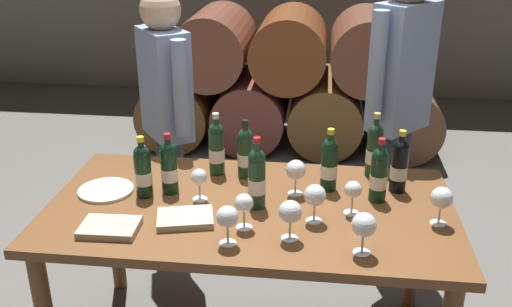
# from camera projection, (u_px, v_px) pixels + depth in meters

# --- Properties ---
(barrel_stack) EXTENTS (2.49, 0.90, 1.15)m
(barrel_stack) POSITION_uv_depth(u_px,v_px,m) (289.00, 83.00, 4.86)
(barrel_stack) COLOR brown
(barrel_stack) RESTS_ON ground_plane
(dining_table) EXTENTS (1.70, 0.90, 0.76)m
(dining_table) POSITION_uv_depth(u_px,v_px,m) (250.00, 224.00, 2.44)
(dining_table) COLOR brown
(dining_table) RESTS_ON ground_plane
(wine_bottle_0) EXTENTS (0.07, 0.07, 0.27)m
(wine_bottle_0) POSITION_uv_depth(u_px,v_px,m) (169.00, 167.00, 2.47)
(wine_bottle_0) COLOR black
(wine_bottle_0) RESTS_ON dining_table
(wine_bottle_1) EXTENTS (0.07, 0.07, 0.31)m
(wine_bottle_1) POSITION_uv_depth(u_px,v_px,m) (257.00, 178.00, 2.34)
(wine_bottle_1) COLOR #19381E
(wine_bottle_1) RESTS_ON dining_table
(wine_bottle_2) EXTENTS (0.07, 0.07, 0.29)m
(wine_bottle_2) POSITION_uv_depth(u_px,v_px,m) (329.00, 164.00, 2.49)
(wine_bottle_2) COLOR black
(wine_bottle_2) RESTS_ON dining_table
(wine_bottle_3) EXTENTS (0.07, 0.07, 0.31)m
(wine_bottle_3) POSITION_uv_depth(u_px,v_px,m) (374.00, 149.00, 2.62)
(wine_bottle_3) COLOR #19381E
(wine_bottle_3) RESTS_ON dining_table
(wine_bottle_4) EXTENTS (0.07, 0.07, 0.28)m
(wine_bottle_4) POSITION_uv_depth(u_px,v_px,m) (379.00, 174.00, 2.40)
(wine_bottle_4) COLOR black
(wine_bottle_4) RESTS_ON dining_table
(wine_bottle_5) EXTENTS (0.07, 0.07, 0.30)m
(wine_bottle_5) POSITION_uv_depth(u_px,v_px,m) (217.00, 148.00, 2.64)
(wine_bottle_5) COLOR #19381E
(wine_bottle_5) RESTS_ON dining_table
(wine_bottle_6) EXTENTS (0.07, 0.07, 0.27)m
(wine_bottle_6) POSITION_uv_depth(u_px,v_px,m) (143.00, 170.00, 2.43)
(wine_bottle_6) COLOR black
(wine_bottle_6) RESTS_ON dining_table
(wine_bottle_7) EXTENTS (0.07, 0.07, 0.28)m
(wine_bottle_7) POSITION_uv_depth(u_px,v_px,m) (245.00, 152.00, 2.62)
(wine_bottle_7) COLOR #19381E
(wine_bottle_7) RESTS_ON dining_table
(wine_bottle_8) EXTENTS (0.07, 0.07, 0.28)m
(wine_bottle_8) POSITION_uv_depth(u_px,v_px,m) (399.00, 165.00, 2.48)
(wine_bottle_8) COLOR black
(wine_bottle_8) RESTS_ON dining_table
(wine_glass_0) EXTENTS (0.09, 0.09, 0.16)m
(wine_glass_0) POSITION_uv_depth(u_px,v_px,m) (315.00, 196.00, 2.23)
(wine_glass_0) COLOR white
(wine_glass_0) RESTS_ON dining_table
(wine_glass_1) EXTENTS (0.09, 0.09, 0.16)m
(wine_glass_1) POSITION_uv_depth(u_px,v_px,m) (296.00, 171.00, 2.45)
(wine_glass_1) COLOR white
(wine_glass_1) RESTS_ON dining_table
(wine_glass_2) EXTENTS (0.09, 0.09, 0.16)m
(wine_glass_2) POSITION_uv_depth(u_px,v_px,m) (290.00, 213.00, 2.11)
(wine_glass_2) COLOR white
(wine_glass_2) RESTS_ON dining_table
(wine_glass_3) EXTENTS (0.07, 0.07, 0.15)m
(wine_glass_3) POSITION_uv_depth(u_px,v_px,m) (353.00, 191.00, 2.30)
(wine_glass_3) COLOR white
(wine_glass_3) RESTS_ON dining_table
(wine_glass_4) EXTENTS (0.07, 0.07, 0.15)m
(wine_glass_4) POSITION_uv_depth(u_px,v_px,m) (243.00, 204.00, 2.19)
(wine_glass_4) COLOR white
(wine_glass_4) RESTS_ON dining_table
(wine_glass_5) EXTENTS (0.08, 0.08, 0.16)m
(wine_glass_5) POSITION_uv_depth(u_px,v_px,m) (227.00, 218.00, 2.08)
(wine_glass_5) COLOR white
(wine_glass_5) RESTS_ON dining_table
(wine_glass_6) EXTENTS (0.09, 0.09, 0.16)m
(wine_glass_6) POSITION_uv_depth(u_px,v_px,m) (442.00, 199.00, 2.21)
(wine_glass_6) COLOR white
(wine_glass_6) RESTS_ON dining_table
(wine_glass_7) EXTENTS (0.07, 0.07, 0.14)m
(wine_glass_7) POSITION_uv_depth(u_px,v_px,m) (199.00, 178.00, 2.41)
(wine_glass_7) COLOR white
(wine_glass_7) RESTS_ON dining_table
(wine_glass_8) EXTENTS (0.09, 0.09, 0.16)m
(wine_glass_8) POSITION_uv_depth(u_px,v_px,m) (364.00, 226.00, 2.02)
(wine_glass_8) COLOR white
(wine_glass_8) RESTS_ON dining_table
(tasting_notebook) EXTENTS (0.23, 0.17, 0.03)m
(tasting_notebook) POSITION_uv_depth(u_px,v_px,m) (110.00, 227.00, 2.21)
(tasting_notebook) COLOR #B2A893
(tasting_notebook) RESTS_ON dining_table
(leather_ledger) EXTENTS (0.25, 0.21, 0.03)m
(leather_ledger) POSITION_uv_depth(u_px,v_px,m) (185.00, 218.00, 2.27)
(leather_ledger) COLOR #B2A893
(leather_ledger) RESTS_ON dining_table
(serving_plate) EXTENTS (0.24, 0.24, 0.01)m
(serving_plate) POSITION_uv_depth(u_px,v_px,m) (106.00, 190.00, 2.51)
(serving_plate) COLOR white
(serving_plate) RESTS_ON dining_table
(sommelier_presenting) EXTENTS (0.36, 0.39, 1.72)m
(sommelier_presenting) POSITION_uv_depth(u_px,v_px,m) (400.00, 93.00, 2.90)
(sommelier_presenting) COLOR #383842
(sommelier_presenting) RESTS_ON ground_plane
(taster_seated_left) EXTENTS (0.34, 0.41, 1.54)m
(taster_seated_left) POSITION_uv_depth(u_px,v_px,m) (167.00, 108.00, 3.05)
(taster_seated_left) COLOR #383842
(taster_seated_left) RESTS_ON ground_plane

